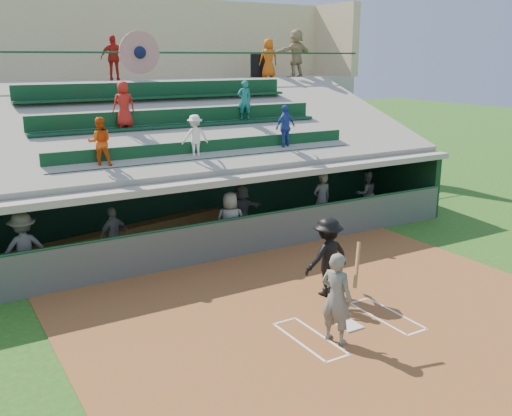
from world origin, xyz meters
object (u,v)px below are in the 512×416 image
home_plate (350,326)px  catcher (336,287)px  trash_bin (258,66)px  batter_at_plate (337,297)px

home_plate → catcher: bearing=72.6°
catcher → trash_bin: size_ratio=1.10×
batter_at_plate → catcher: (0.90, 1.14, -0.39)m
batter_at_plate → home_plate: bearing=26.8°
catcher → batter_at_plate: bearing=42.3°
home_plate → trash_bin: bearing=66.7°
trash_bin → home_plate: bearing=-113.3°
catcher → trash_bin: 14.44m
home_plate → batter_at_plate: 1.16m
home_plate → trash_bin: size_ratio=0.44×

